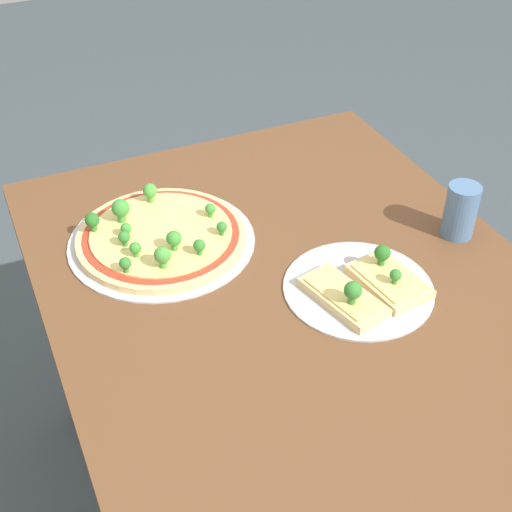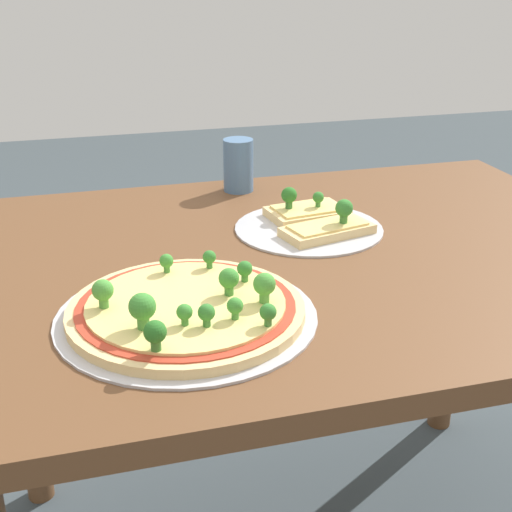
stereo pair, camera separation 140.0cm
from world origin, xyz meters
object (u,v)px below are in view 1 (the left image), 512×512
at_px(pizza_tray_whole, 160,236).
at_px(pizza_tray_slice, 365,287).
at_px(dining_table, 302,333).
at_px(drinking_cup, 461,211).

height_order(pizza_tray_whole, pizza_tray_slice, pizza_tray_whole).
bearing_deg(pizza_tray_whole, dining_table, -143.60).
xyz_separation_m(pizza_tray_slice, drinking_cup, (0.08, -0.25, 0.04)).
height_order(dining_table, pizza_tray_whole, pizza_tray_whole).
distance_m(dining_table, pizza_tray_whole, 0.33).
bearing_deg(dining_table, drinking_cup, -83.78).
xyz_separation_m(dining_table, drinking_cup, (0.04, -0.35, 0.15)).
xyz_separation_m(dining_table, pizza_tray_slice, (-0.04, -0.10, 0.11)).
distance_m(pizza_tray_whole, pizza_tray_slice, 0.40).
distance_m(dining_table, pizza_tray_slice, 0.15).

